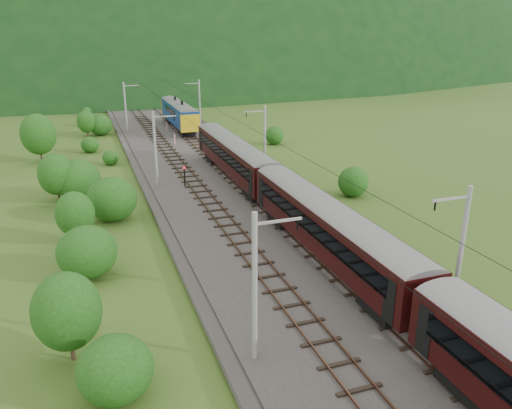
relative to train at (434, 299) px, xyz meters
name	(u,v)px	position (x,y,z in m)	size (l,w,h in m)	color
ground	(360,339)	(-2.40, 2.68, -3.54)	(600.00, 600.00, 0.00)	#335219
railbed	(289,262)	(-2.40, 12.68, -3.39)	(14.00, 220.00, 0.30)	#38332D
track_left	(259,264)	(-4.80, 12.68, -3.17)	(2.40, 220.00, 0.27)	brown
track_right	(319,255)	(0.00, 12.68, -3.17)	(2.40, 220.00, 0.27)	brown
catenary_left	(156,147)	(-8.52, 34.68, 0.96)	(2.54, 192.28, 8.00)	gray
catenary_right	(264,139)	(3.72, 34.68, 0.96)	(2.54, 192.28, 8.00)	gray
overhead_wires	(292,171)	(-2.40, 12.68, 3.56)	(4.83, 198.00, 0.03)	black
mountain_main	(101,62)	(-2.40, 262.68, -3.54)	(504.00, 360.00, 244.00)	black
train	(434,299)	(0.00, 0.00, 0.00)	(2.99, 142.52, 5.20)	black
hazard_post_near	(175,139)	(-3.06, 54.05, -2.44)	(0.17, 0.17, 1.60)	red
hazard_post_far	(167,126)	(-2.32, 64.98, -2.51)	(0.16, 0.16, 1.46)	red
signal	(184,175)	(-5.90, 33.22, -1.96)	(0.24, 0.24, 2.18)	black
vegetation_left	(84,248)	(-16.49, 15.35, -1.26)	(12.30, 150.22, 6.29)	#1E4412
vegetation_right	(387,200)	(10.37, 19.66, -2.28)	(4.27, 89.45, 2.80)	#1E4412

